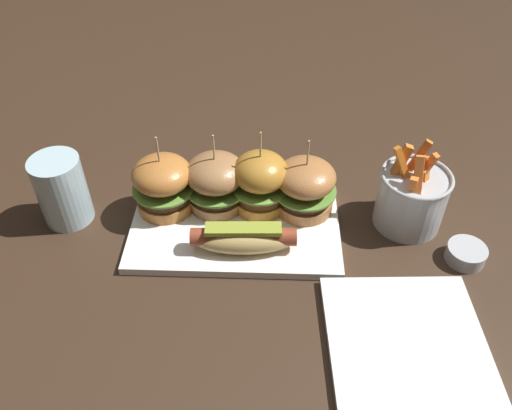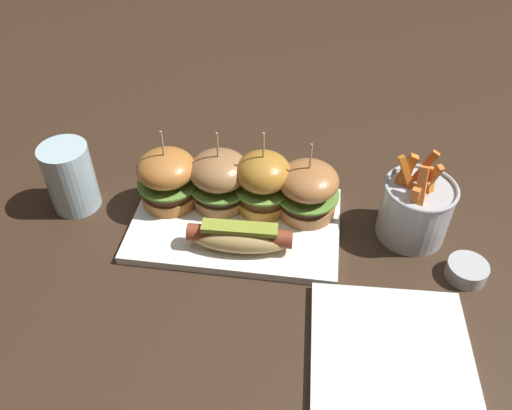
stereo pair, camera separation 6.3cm
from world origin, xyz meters
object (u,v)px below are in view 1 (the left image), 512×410
object	(u,v)px
slider_far_right	(305,186)
slider_far_left	(163,184)
hot_dog	(244,238)
fries_bucket	(411,197)
platter_main	(235,226)
slider_center_left	(216,181)
slider_center_right	(260,181)
side_plate	(406,341)
sauce_ramekin	(466,253)
water_glass	(62,190)

from	to	relation	value
slider_far_right	slider_far_left	bearing A→B (deg)	-178.84
hot_dog	fries_bucket	size ratio (longest dim) A/B	1.09
platter_main	slider_center_left	distance (m)	0.08
slider_center_right	slider_far_right	world-z (taller)	slider_center_right
side_plate	sauce_ramekin	bearing A→B (deg)	52.64
hot_dog	sauce_ramekin	xyz separation A→B (m)	(0.34, 0.00, -0.02)
hot_dog	platter_main	bearing A→B (deg)	106.37
hot_dog	slider_center_right	size ratio (longest dim) A/B	1.08
slider_far_left	fries_bucket	xyz separation A→B (m)	(0.40, -0.01, -0.01)
hot_dog	slider_center_left	world-z (taller)	slider_center_left
slider_center_right	fries_bucket	bearing A→B (deg)	-3.63
platter_main	slider_far_right	xyz separation A→B (m)	(0.11, 0.04, 0.05)
slider_far_left	slider_center_left	distance (m)	0.08
slider_center_left	water_glass	xyz separation A→B (m)	(-0.24, -0.03, -0.00)
slider_far_left	slider_center_left	size ratio (longest dim) A/B	1.01
platter_main	water_glass	distance (m)	0.28
platter_main	slider_center_right	xyz separation A→B (m)	(0.04, 0.04, 0.06)
slider_center_left	side_plate	size ratio (longest dim) A/B	0.67
side_plate	water_glass	size ratio (longest dim) A/B	1.76
water_glass	hot_dog	bearing A→B (deg)	-14.41
slider_center_left	fries_bucket	xyz separation A→B (m)	(0.31, -0.02, -0.01)
slider_center_left	slider_center_right	world-z (taller)	slider_center_right
fries_bucket	sauce_ramekin	distance (m)	0.12
platter_main	hot_dog	world-z (taller)	hot_dog
platter_main	slider_far_right	world-z (taller)	slider_far_right
slider_far_left	hot_dog	bearing A→B (deg)	-34.42
platter_main	slider_center_right	bearing A→B (deg)	47.67
slider_far_left	fries_bucket	world-z (taller)	slider_far_left
slider_far_right	sauce_ramekin	xyz separation A→B (m)	(0.24, -0.09, -0.05)
fries_bucket	side_plate	size ratio (longest dim) A/B	0.71
water_glass	slider_center_right	bearing A→B (deg)	4.19
slider_far_left	slider_far_right	bearing A→B (deg)	1.16
fries_bucket	side_plate	world-z (taller)	fries_bucket
slider_far_right	slider_center_right	bearing A→B (deg)	178.12
slider_far_left	side_plate	distance (m)	0.43
slider_center_left	sauce_ramekin	world-z (taller)	slider_center_left
platter_main	side_plate	world-z (taller)	platter_main
sauce_ramekin	water_glass	size ratio (longest dim) A/B	0.51
platter_main	fries_bucket	size ratio (longest dim) A/B	2.28
side_plate	slider_far_left	bearing A→B (deg)	145.79
slider_far_right	sauce_ramekin	distance (m)	0.27
slider_center_right	water_glass	size ratio (longest dim) A/B	1.26
slider_center_right	slider_far_right	bearing A→B (deg)	-1.88
hot_dog	sauce_ramekin	bearing A→B (deg)	0.34
fries_bucket	water_glass	size ratio (longest dim) A/B	1.25
sauce_ramekin	slider_center_right	bearing A→B (deg)	163.02
hot_dog	side_plate	distance (m)	0.27
platter_main	side_plate	xyz separation A→B (m)	(0.24, -0.21, -0.00)
hot_dog	slider_far_right	bearing A→B (deg)	45.47
platter_main	slider_far_right	distance (m)	0.13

